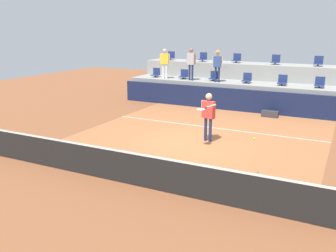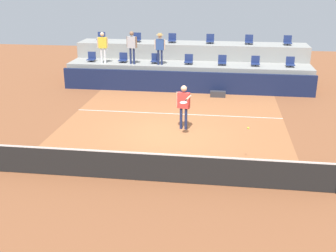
{
  "view_description": "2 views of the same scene",
  "coord_description": "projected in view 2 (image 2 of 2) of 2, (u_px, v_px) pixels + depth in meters",
  "views": [
    {
      "loc": [
        4.93,
        -11.51,
        3.98
      ],
      "look_at": [
        -0.18,
        -1.42,
        0.97
      ],
      "focal_mm": 39.2,
      "sensor_mm": 36.0,
      "label": 1
    },
    {
      "loc": [
        1.93,
        -14.77,
        5.71
      ],
      "look_at": [
        0.14,
        -1.69,
        0.92
      ],
      "focal_mm": 44.41,
      "sensor_mm": 36.0,
      "label": 2
    }
  ],
  "objects": [
    {
      "name": "stadium_chair_lower_left",
      "position": [
        123.0,
        58.0,
        22.64
      ],
      "size": [
        0.44,
        0.4,
        0.52
      ],
      "color": "#2D2D33",
      "rests_on": "seating_tier_lower"
    },
    {
      "name": "tennis_player",
      "position": [
        184.0,
        103.0,
        16.02
      ],
      "size": [
        0.61,
        1.29,
        1.77
      ],
      "color": "navy",
      "rests_on": "ground_plane"
    },
    {
      "name": "stadium_chair_lower_mid_right",
      "position": [
        222.0,
        61.0,
        21.95
      ],
      "size": [
        0.44,
        0.4,
        0.52
      ],
      "color": "#2D2D33",
      "rests_on": "seating_tier_lower"
    },
    {
      "name": "stadium_chair_upper_mid_left",
      "position": [
        172.0,
        39.0,
        23.71
      ],
      "size": [
        0.44,
        0.4,
        0.52
      ],
      "color": "#2D2D33",
      "rests_on": "seating_tier_upper"
    },
    {
      "name": "stadium_chair_upper_left",
      "position": [
        137.0,
        38.0,
        23.98
      ],
      "size": [
        0.44,
        0.4,
        0.52
      ],
      "color": "#2D2D33",
      "rests_on": "seating_tier_upper"
    },
    {
      "name": "sponsor_backboard",
      "position": [
        186.0,
        82.0,
        21.35
      ],
      "size": [
        13.0,
        0.16,
        1.1
      ],
      "primitive_type": "cube",
      "color": "#141E42",
      "rests_on": "ground_plane"
    },
    {
      "name": "stadium_chair_lower_far_right",
      "position": [
        290.0,
        63.0,
        21.5
      ],
      "size": [
        0.44,
        0.4,
        0.52
      ],
      "color": "#2D2D33",
      "rests_on": "seating_tier_lower"
    },
    {
      "name": "stadium_chair_upper_right",
      "position": [
        249.0,
        40.0,
        23.16
      ],
      "size": [
        0.44,
        0.4,
        0.52
      ],
      "color": "#2D2D33",
      "rests_on": "seating_tier_upper"
    },
    {
      "name": "court_inner_paint",
      "position": [
        174.0,
        125.0,
        16.88
      ],
      "size": [
        9.0,
        10.0,
        0.01
      ],
      "primitive_type": "cube",
      "color": "#A36038",
      "rests_on": "ground_plane"
    },
    {
      "name": "stadium_chair_lower_right",
      "position": [
        255.0,
        62.0,
        21.73
      ],
      "size": [
        0.44,
        0.4,
        0.52
      ],
      "color": "#2D2D33",
      "rests_on": "seating_tier_lower"
    },
    {
      "name": "stadium_chair_upper_mid_right",
      "position": [
        210.0,
        40.0,
        23.44
      ],
      "size": [
        0.44,
        0.4,
        0.52
      ],
      "color": "#2D2D33",
      "rests_on": "seating_tier_upper"
    },
    {
      "name": "tennis_ball",
      "position": [
        248.0,
        128.0,
        13.15
      ],
      "size": [
        0.07,
        0.07,
        0.07
      ],
      "color": "#CCE033"
    },
    {
      "name": "court_service_line",
      "position": [
        178.0,
        114.0,
        18.18
      ],
      "size": [
        9.0,
        0.06,
        0.0
      ],
      "primitive_type": "cube",
      "color": "silver",
      "rests_on": "ground_plane"
    },
    {
      "name": "ground_plane",
      "position": [
        170.0,
        134.0,
        15.95
      ],
      "size": [
        40.0,
        40.0,
        0.0
      ],
      "primitive_type": "plane",
      "color": "brown"
    },
    {
      "name": "stadium_chair_lower_far_left",
      "position": [
        92.0,
        58.0,
        22.87
      ],
      "size": [
        0.44,
        0.4,
        0.52
      ],
      "color": "#2D2D33",
      "rests_on": "seating_tier_lower"
    },
    {
      "name": "equipment_bag",
      "position": [
        218.0,
        94.0,
        20.7
      ],
      "size": [
        0.76,
        0.28,
        0.3
      ],
      "primitive_type": "cube",
      "color": "#333338",
      "rests_on": "ground_plane"
    },
    {
      "name": "stadium_chair_upper_far_left",
      "position": [
        101.0,
        37.0,
        24.25
      ],
      "size": [
        0.44,
        0.4,
        0.52
      ],
      "color": "#2D2D33",
      "rests_on": "seating_tier_upper"
    },
    {
      "name": "stadium_chair_lower_center",
      "position": [
        189.0,
        60.0,
        22.18
      ],
      "size": [
        0.44,
        0.4,
        0.52
      ],
      "color": "#2D2D33",
      "rests_on": "seating_tier_lower"
    },
    {
      "name": "tennis_net",
      "position": [
        153.0,
        166.0,
        12.05
      ],
      "size": [
        10.48,
        0.08,
        1.07
      ],
      "color": "black",
      "rests_on": "ground_plane"
    },
    {
      "name": "spectator_with_hat",
      "position": [
        160.0,
        46.0,
        21.75
      ],
      "size": [
        0.57,
        0.39,
        1.65
      ],
      "color": "navy",
      "rests_on": "seating_tier_lower"
    },
    {
      "name": "spectator_in_white",
      "position": [
        103.0,
        45.0,
        22.15
      ],
      "size": [
        0.58,
        0.27,
        1.65
      ],
      "color": "white",
      "rests_on": "seating_tier_lower"
    },
    {
      "name": "seating_tier_lower",
      "position": [
        188.0,
        75.0,
        22.53
      ],
      "size": [
        13.0,
        1.8,
        1.25
      ],
      "primitive_type": "cube",
      "color": "gray",
      "rests_on": "ground_plane"
    },
    {
      "name": "stadium_chair_lower_mid_left",
      "position": [
        155.0,
        59.0,
        22.41
      ],
      "size": [
        0.44,
        0.4,
        0.52
      ],
      "color": "#2D2D33",
      "rests_on": "seating_tier_lower"
    },
    {
      "name": "seating_tier_upper",
      "position": [
        191.0,
        61.0,
        24.06
      ],
      "size": [
        13.0,
        1.8,
        2.1
      ],
      "primitive_type": "cube",
      "color": "gray",
      "rests_on": "ground_plane"
    },
    {
      "name": "stadium_chair_upper_far_right",
      "position": [
        288.0,
        41.0,
        22.89
      ],
      "size": [
        0.44,
        0.4,
        0.52
      ],
      "color": "#2D2D33",
      "rests_on": "seating_tier_upper"
    },
    {
      "name": "spectator_in_grey",
      "position": [
        132.0,
        44.0,
        21.92
      ],
      "size": [
        0.6,
        0.28,
        1.73
      ],
      "color": "navy",
      "rests_on": "seating_tier_lower"
    }
  ]
}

